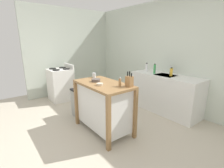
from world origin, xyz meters
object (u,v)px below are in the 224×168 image
at_px(trash_bin, 80,103).
at_px(bottle_dish_soap, 147,67).
at_px(bottle_spray_cleaner, 171,72).
at_px(stove, 61,84).
at_px(bottle_hand_soap, 155,69).
at_px(bowl_ceramic_small, 96,80).
at_px(drinking_cup, 94,75).
at_px(sink_faucet, 170,70).
at_px(knife_block, 129,81).
at_px(pepper_grinder, 120,82).
at_px(bowl_stoneware_deep, 100,84).
at_px(kitchen_island, 103,105).

relative_size(trash_bin, bottle_dish_soap, 2.87).
height_order(bottle_spray_cleaner, stove, bottle_spray_cleaner).
bearing_deg(bottle_spray_cleaner, bottle_hand_soap, -168.37).
relative_size(bowl_ceramic_small, stove, 0.16).
distance_m(drinking_cup, sink_faucet, 1.80).
bearing_deg(bottle_spray_cleaner, stove, -145.93).
bearing_deg(knife_block, pepper_grinder, -139.22).
xyz_separation_m(knife_block, bottle_spray_cleaner, (-0.15, 1.43, -0.04)).
bearing_deg(bowl_stoneware_deep, knife_block, 43.98).
xyz_separation_m(kitchen_island, drinking_cup, (-0.47, 0.11, 0.46)).
bearing_deg(pepper_grinder, sink_faucet, 95.59).
bearing_deg(sink_faucet, bowl_ceramic_small, -100.24).
xyz_separation_m(bottle_dish_soap, stove, (-1.69, -1.64, -0.54)).
bearing_deg(kitchen_island, bowl_ceramic_small, -166.64).
bearing_deg(bowl_ceramic_small, bottle_hand_soap, 87.56).
height_order(bottle_spray_cleaner, bottle_hand_soap, bottle_hand_soap).
xyz_separation_m(bowl_stoneware_deep, sink_faucet, (0.07, 1.92, 0.05)).
height_order(bowl_stoneware_deep, drinking_cup, drinking_cup).
height_order(knife_block, sink_faucet, knife_block).
xyz_separation_m(drinking_cup, bottle_hand_soap, (0.37, 1.45, 0.02)).
xyz_separation_m(drinking_cup, sink_faucet, (0.63, 1.69, 0.02)).
height_order(pepper_grinder, sink_faucet, sink_faucet).
bearing_deg(knife_block, kitchen_island, -154.45).
relative_size(trash_bin, sink_faucet, 2.86).
bearing_deg(bottle_spray_cleaner, trash_bin, -122.46).
distance_m(knife_block, bowl_ceramic_small, 0.67).
distance_m(pepper_grinder, trash_bin, 1.33).
relative_size(trash_bin, stove, 0.63).
bearing_deg(bowl_stoneware_deep, trash_bin, 176.62).
bearing_deg(bottle_spray_cleaner, kitchen_island, -100.03).
bearing_deg(knife_block, drinking_cup, -173.53).
distance_m(bowl_stoneware_deep, bottle_spray_cleaner, 1.78).
distance_m(drinking_cup, stove, 1.73).
distance_m(bowl_ceramic_small, trash_bin, 0.90).
height_order(kitchen_island, trash_bin, kitchen_island).
xyz_separation_m(knife_block, bottle_dish_soap, (-0.87, 1.44, -0.03)).
bearing_deg(pepper_grinder, knife_block, 40.78).
distance_m(pepper_grinder, stove, 2.51).
distance_m(kitchen_island, bottle_dish_soap, 1.77).
distance_m(knife_block, bowl_stoneware_deep, 0.50).
distance_m(bowl_stoneware_deep, sink_faucet, 1.93).
relative_size(drinking_cup, pepper_grinder, 0.64).
distance_m(drinking_cup, bottle_dish_soap, 1.54).
relative_size(bottle_spray_cleaner, stove, 0.20).
relative_size(bowl_ceramic_small, trash_bin, 0.25).
bearing_deg(kitchen_island, pepper_grinder, 18.77).
height_order(knife_block, bottle_spray_cleaner, knife_block).
height_order(bottle_dish_soap, bottle_hand_soap, bottle_hand_soap).
bearing_deg(drinking_cup, sink_faucet, 69.48).
relative_size(drinking_cup, bottle_hand_soap, 0.40).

